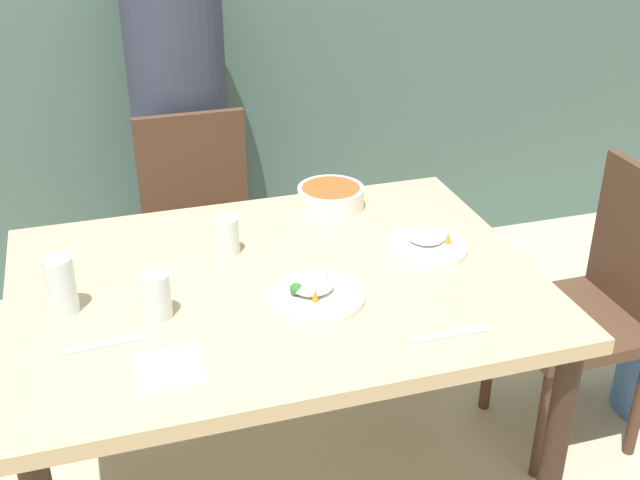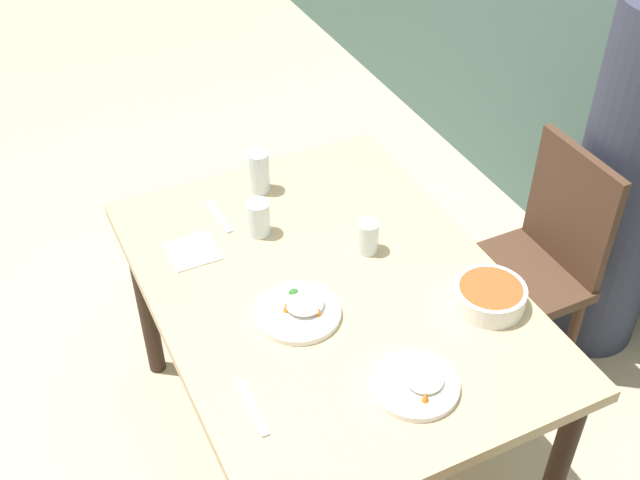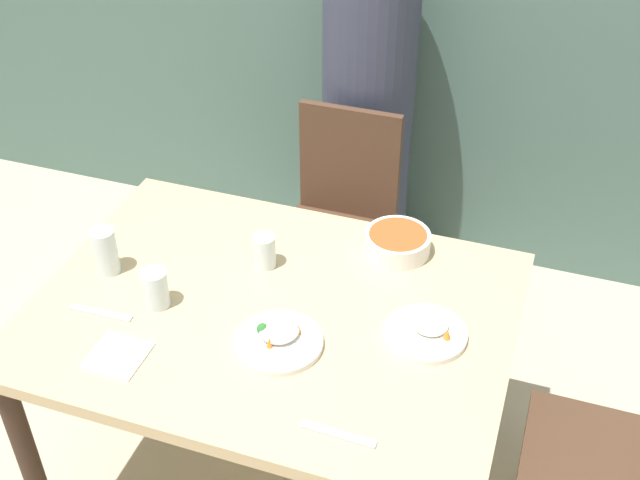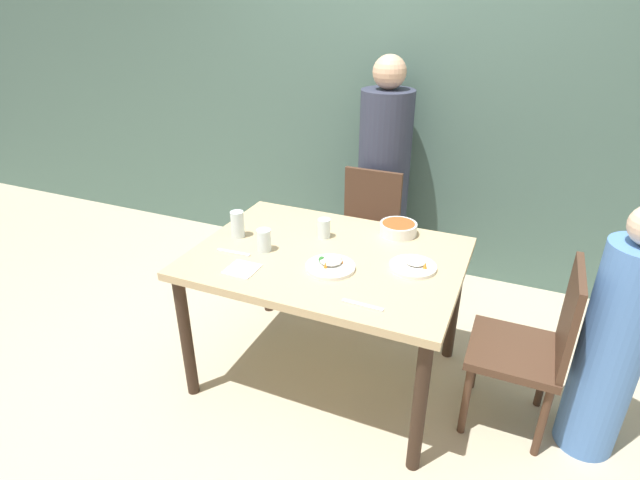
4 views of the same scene
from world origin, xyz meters
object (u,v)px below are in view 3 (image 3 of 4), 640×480
(person_adult, at_px, (367,120))
(bowl_curry, at_px, (397,242))
(glass_water_tall, at_px, (106,251))
(chair_adult_spot, at_px, (339,220))
(plate_rice_adult, at_px, (278,339))
(chair_child_spot, at_px, (629,458))

(person_adult, relative_size, bowl_curry, 7.96)
(glass_water_tall, bearing_deg, chair_adult_spot, 61.60)
(person_adult, distance_m, plate_rice_adult, 1.29)
(bowl_curry, bearing_deg, glass_water_tall, -155.03)
(person_adult, height_order, bowl_curry, person_adult)
(person_adult, height_order, glass_water_tall, person_adult)
(chair_child_spot, height_order, plate_rice_adult, chair_child_spot)
(person_adult, bearing_deg, bowl_curry, -68.09)
(chair_adult_spot, relative_size, plate_rice_adult, 3.78)
(chair_adult_spot, xyz_separation_m, chair_child_spot, (1.05, -0.78, 0.00))
(chair_adult_spot, height_order, plate_rice_adult, chair_adult_spot)
(chair_adult_spot, bearing_deg, plate_rice_adult, -82.03)
(person_adult, height_order, plate_rice_adult, person_adult)
(person_adult, bearing_deg, chair_adult_spot, -90.00)
(chair_child_spot, distance_m, bowl_curry, 0.85)
(chair_child_spot, xyz_separation_m, glass_water_tall, (-1.49, -0.03, 0.34))
(chair_child_spot, height_order, person_adult, person_adult)
(chair_child_spot, distance_m, plate_rice_adult, 0.98)
(chair_child_spot, bearing_deg, person_adult, -136.89)
(chair_adult_spot, xyz_separation_m, person_adult, (-0.00, 0.35, 0.24))
(person_adult, distance_m, bowl_curry, 0.87)
(plate_rice_adult, bearing_deg, chair_child_spot, 9.54)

